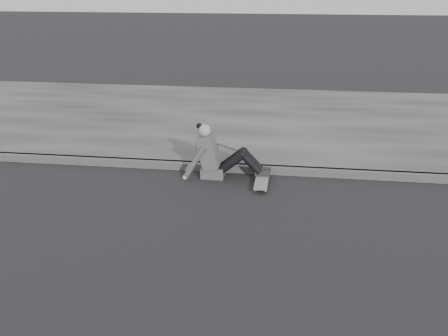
% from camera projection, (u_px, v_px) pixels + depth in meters
% --- Properties ---
extents(ground, '(80.00, 80.00, 0.00)m').
position_uv_depth(ground, '(144.00, 246.00, 5.97)').
color(ground, black).
rests_on(ground, ground).
extents(curb, '(24.00, 0.16, 0.12)m').
position_uv_depth(curb, '(188.00, 166.00, 8.33)').
color(curb, '#464646').
rests_on(curb, ground).
extents(sidewalk, '(24.00, 6.00, 0.12)m').
position_uv_depth(sidewalk, '(215.00, 118.00, 11.12)').
color(sidewalk, '#3D3D3D').
rests_on(sidewalk, ground).
extents(skateboard, '(0.20, 0.78, 0.09)m').
position_uv_depth(skateboard, '(262.00, 180.00, 7.70)').
color(skateboard, '#9B9B96').
rests_on(skateboard, ground).
extents(seated_woman, '(1.38, 0.46, 0.88)m').
position_uv_depth(seated_woman, '(217.00, 155.00, 7.92)').
color(seated_woman, '#4A4A4D').
rests_on(seated_woman, ground).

